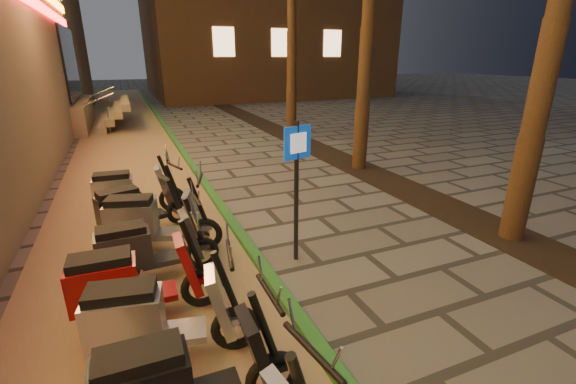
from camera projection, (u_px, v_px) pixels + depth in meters
name	position (u px, v px, depth m)	size (l,w,h in m)	color
ground	(435.00, 379.00, 3.91)	(120.00, 120.00, 0.00)	#474442
parking_strip	(130.00, 165.00, 11.64)	(3.40, 60.00, 0.01)	#8C7251
green_curb	(187.00, 158.00, 12.25)	(0.18, 60.00, 0.10)	#256426
planting_strip	(403.00, 188.00, 9.57)	(1.20, 40.00, 0.02)	black
pedestrian_sign	(297.00, 174.00, 5.74)	(0.48, 0.16, 2.22)	black
scooter_5	(178.00, 383.00, 3.19)	(1.75, 0.62, 1.24)	black
scooter_6	(153.00, 319.00, 3.96)	(1.77, 0.77, 1.24)	black
scooter_7	(129.00, 283.00, 4.58)	(1.78, 0.62, 1.26)	black
scooter_8	(144.00, 249.00, 5.44)	(1.69, 0.59, 1.20)	black
scooter_9	(150.00, 222.00, 6.25)	(1.82, 0.94, 1.29)	black
scooter_10	(135.00, 208.00, 6.87)	(1.72, 0.92, 1.23)	black
scooter_11	(128.00, 191.00, 7.72)	(1.75, 0.62, 1.23)	black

